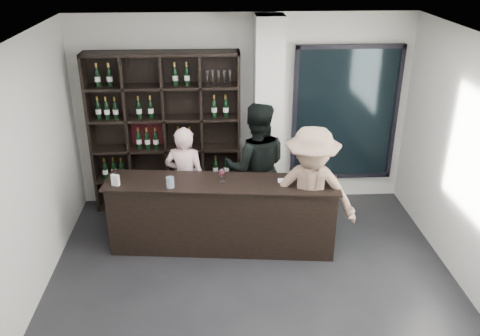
{
  "coord_description": "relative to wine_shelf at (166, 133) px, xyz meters",
  "views": [
    {
      "loc": [
        -0.43,
        -4.52,
        3.86
      ],
      "look_at": [
        -0.13,
        1.1,
        1.28
      ],
      "focal_mm": 38.0,
      "sensor_mm": 36.0,
      "label": 1
    }
  ],
  "objects": [
    {
      "name": "floor",
      "position": [
        1.15,
        -2.57,
        -1.2
      ],
      "size": [
        5.0,
        5.5,
        0.01
      ],
      "primitive_type": "cube",
      "color": "black",
      "rests_on": "ground"
    },
    {
      "name": "wine_shelf",
      "position": [
        0.0,
        0.0,
        0.0
      ],
      "size": [
        2.2,
        0.35,
        2.4
      ],
      "primitive_type": null,
      "color": "black",
      "rests_on": "floor"
    },
    {
      "name": "structural_column",
      "position": [
        1.5,
        -0.1,
        0.25
      ],
      "size": [
        0.4,
        0.4,
        2.9
      ],
      "primitive_type": "cube",
      "color": "silver",
      "rests_on": "floor"
    },
    {
      "name": "glass_panel",
      "position": [
        2.7,
        0.12,
        0.2
      ],
      "size": [
        1.6,
        0.08,
        2.1
      ],
      "color": "black",
      "rests_on": "floor"
    },
    {
      "name": "tasting_counter",
      "position": [
        0.8,
        -1.24,
        -0.7
      ],
      "size": [
        3.0,
        0.63,
        0.99
      ],
      "rotation": [
        0.0,
        0.0,
        -0.1
      ],
      "color": "black",
      "rests_on": "floor"
    },
    {
      "name": "taster_pink",
      "position": [
        0.3,
        -0.72,
        -0.43
      ],
      "size": [
        0.63,
        0.48,
        1.55
      ],
      "primitive_type": "imported",
      "rotation": [
        0.0,
        0.0,
        2.94
      ],
      "color": "beige",
      "rests_on": "floor"
    },
    {
      "name": "taster_black",
      "position": [
        1.29,
        -0.72,
        -0.27
      ],
      "size": [
        0.94,
        0.74,
        1.87
      ],
      "primitive_type": "imported",
      "rotation": [
        0.0,
        0.0,
        3.1
      ],
      "color": "black",
      "rests_on": "floor"
    },
    {
      "name": "customer",
      "position": [
        1.9,
        -1.52,
        -0.3
      ],
      "size": [
        1.26,
        0.85,
        1.8
      ],
      "primitive_type": "imported",
      "rotation": [
        0.0,
        0.0,
        -0.17
      ],
      "color": "#906E5A",
      "rests_on": "floor"
    },
    {
      "name": "wine_glass",
      "position": [
        0.81,
        -1.25,
        -0.11
      ],
      "size": [
        0.11,
        0.11,
        0.21
      ],
      "primitive_type": null,
      "rotation": [
        0.0,
        0.0,
        0.25
      ],
      "color": "white",
      "rests_on": "tasting_counter"
    },
    {
      "name": "spit_cup",
      "position": [
        0.16,
        -1.36,
        -0.15
      ],
      "size": [
        0.12,
        0.12,
        0.13
      ],
      "primitive_type": "cylinder",
      "rotation": [
        0.0,
        0.0,
        -0.2
      ],
      "color": "silver",
      "rests_on": "tasting_counter"
    },
    {
      "name": "napkin_stack",
      "position": [
        1.58,
        -1.27,
        -0.2
      ],
      "size": [
        0.12,
        0.12,
        0.02
      ],
      "primitive_type": "cube",
      "rotation": [
        0.0,
        0.0,
        -0.1
      ],
      "color": "white",
      "rests_on": "tasting_counter"
    },
    {
      "name": "card_stand",
      "position": [
        -0.54,
        -1.27,
        -0.14
      ],
      "size": [
        0.11,
        0.08,
        0.15
      ],
      "primitive_type": "cube",
      "rotation": [
        0.0,
        0.0,
        -0.36
      ],
      "color": "white",
      "rests_on": "tasting_counter"
    }
  ]
}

